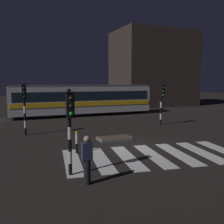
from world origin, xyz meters
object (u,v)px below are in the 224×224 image
at_px(traffic_light_corner_far_right, 162,98).
at_px(traffic_light_corner_far_left, 24,101).
at_px(bollard_island_edge, 77,142).
at_px(tram, 83,99).
at_px(traffic_light_corner_near_left, 70,120).
at_px(pedestrian_waiting_at_kerb, 87,160).

relative_size(traffic_light_corner_far_right, traffic_light_corner_far_left, 0.98).
distance_m(traffic_light_corner_far_left, bollard_island_edge, 6.05).
bearing_deg(tram, traffic_light_corner_near_left, -107.77).
xyz_separation_m(traffic_light_corner_near_left, tram, (5.33, 16.63, -0.42)).
relative_size(traffic_light_corner_near_left, pedestrian_waiting_at_kerb, 1.92).
bearing_deg(traffic_light_corner_far_right, pedestrian_waiting_at_kerb, -135.06).
xyz_separation_m(traffic_light_corner_far_right, tram, (-4.19, 8.44, -0.49)).
relative_size(traffic_light_corner_far_left, bollard_island_edge, 3.13).
height_order(pedestrian_waiting_at_kerb, bollard_island_edge, pedestrian_waiting_at_kerb).
height_order(traffic_light_corner_far_right, tram, tram).
bearing_deg(tram, traffic_light_corner_far_left, -127.54).
xyz_separation_m(traffic_light_corner_far_left, bollard_island_edge, (2.04, -5.42, -1.73)).
bearing_deg(traffic_light_corner_far_left, tram, 52.46).
distance_m(tram, bollard_island_edge, 14.44).
distance_m(traffic_light_corner_far_right, pedestrian_waiting_at_kerb, 13.04).
height_order(traffic_light_corner_far_right, bollard_island_edge, traffic_light_corner_far_right).
distance_m(traffic_light_corner_near_left, traffic_light_corner_far_right, 12.56).
bearing_deg(traffic_light_corner_far_right, traffic_light_corner_near_left, -139.28).
bearing_deg(traffic_light_corner_far_right, bollard_island_edge, -148.19).
bearing_deg(bollard_island_edge, traffic_light_corner_near_left, -108.96).
height_order(traffic_light_corner_far_left, tram, tram).
bearing_deg(pedestrian_waiting_at_kerb, traffic_light_corner_near_left, 109.47).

